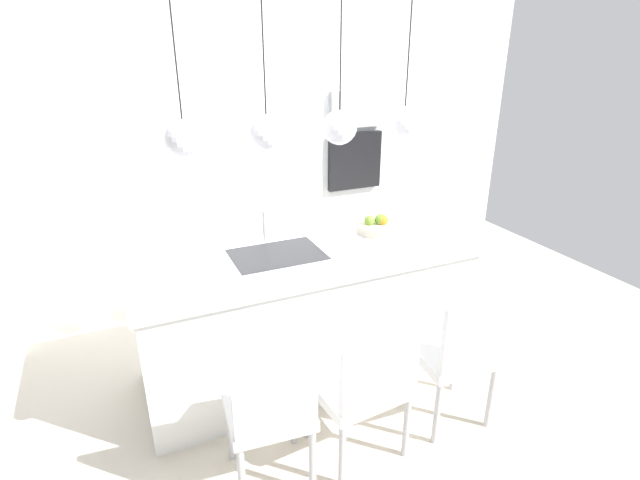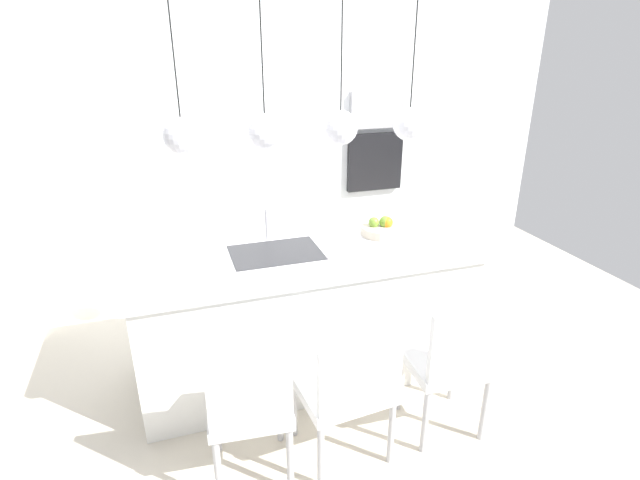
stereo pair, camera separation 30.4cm
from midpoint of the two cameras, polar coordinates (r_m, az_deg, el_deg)
floor at (r=3.57m, az=-4.04°, el=-14.79°), size 6.60×6.60×0.00m
back_wall at (r=4.52m, az=-11.92°, el=10.97°), size 6.00×0.10×2.60m
kitchen_island at (r=3.31m, az=-4.25°, el=-8.42°), size 2.21×0.86×0.91m
sink_basin at (r=3.05m, az=-7.88°, el=-1.84°), size 0.56×0.40×0.02m
faucet at (r=3.19m, az=-9.12°, el=2.01°), size 0.02×0.17×0.22m
fruit_bowl at (r=3.39m, az=4.32°, el=1.58°), size 0.31×0.31×0.13m
microwave at (r=4.81m, az=2.33°, el=15.06°), size 0.54×0.08×0.34m
oven at (r=4.89m, az=2.24°, el=9.24°), size 0.56×0.08×0.56m
chair_near at (r=2.51m, az=-9.50°, el=-18.79°), size 0.45×0.46×0.91m
chair_middle at (r=2.66m, az=1.66°, el=-16.52°), size 0.51×0.49×0.82m
chair_far at (r=2.92m, az=12.91°, el=-12.67°), size 0.45×0.44×0.88m
pendant_light_left at (r=2.75m, az=-18.78°, el=11.14°), size 0.21×0.21×0.81m
pendant_light_center_left at (r=2.83m, az=-9.40°, el=12.27°), size 0.21×0.21×0.81m
pendant_light_center_right at (r=2.97m, az=-0.69°, el=13.03°), size 0.21×0.21×0.81m
pendant_light_right at (r=3.18m, az=7.09°, el=13.47°), size 0.21×0.21×0.81m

